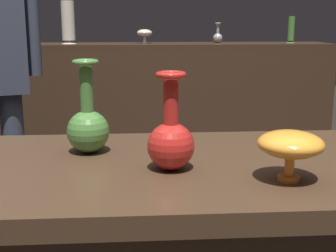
{
  "coord_description": "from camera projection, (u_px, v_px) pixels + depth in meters",
  "views": [
    {
      "loc": [
        -0.07,
        -1.12,
        1.15
      ],
      "look_at": [
        0.01,
        -0.02,
        0.9
      ],
      "focal_mm": 50.2,
      "sensor_mm": 36.0,
      "label": 1
    }
  ],
  "objects": [
    {
      "name": "back_display_shelf",
      "position": [
        145.0,
        113.0,
        3.38
      ],
      "size": [
        2.6,
        0.4,
        0.99
      ],
      "color": "#382619",
      "rests_on": "ground_plane"
    },
    {
      "name": "shelf_vase_left",
      "position": [
        68.0,
        23.0,
        3.2
      ],
      "size": [
        0.1,
        0.1,
        0.29
      ],
      "color": "silver",
      "rests_on": "back_display_shelf"
    },
    {
      "name": "shelf_vase_right",
      "position": [
        218.0,
        37.0,
        3.33
      ],
      "size": [
        0.07,
        0.07,
        0.14
      ],
      "color": "gray",
      "rests_on": "back_display_shelf"
    },
    {
      "name": "vase_centerpiece",
      "position": [
        171.0,
        139.0,
        1.1
      ],
      "size": [
        0.11,
        0.11,
        0.23
      ],
      "color": "red",
      "rests_on": "display_plinth"
    },
    {
      "name": "vase_right_accent",
      "position": [
        291.0,
        145.0,
        1.02
      ],
      "size": [
        0.15,
        0.15,
        0.11
      ],
      "color": "orange",
      "rests_on": "display_plinth"
    },
    {
      "name": "vase_left_accent",
      "position": [
        88.0,
        125.0,
        1.25
      ],
      "size": [
        0.11,
        0.11,
        0.25
      ],
      "color": "#477A38",
      "rests_on": "display_plinth"
    },
    {
      "name": "shelf_vase_center",
      "position": [
        145.0,
        33.0,
        3.25
      ],
      "size": [
        0.11,
        0.11,
        0.1
      ],
      "color": "silver",
      "rests_on": "back_display_shelf"
    },
    {
      "name": "shelf_vase_far_right",
      "position": [
        291.0,
        30.0,
        3.33
      ],
      "size": [
        0.07,
        0.07,
        0.19
      ],
      "color": "#477A38",
      "rests_on": "back_display_shelf"
    }
  ]
}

